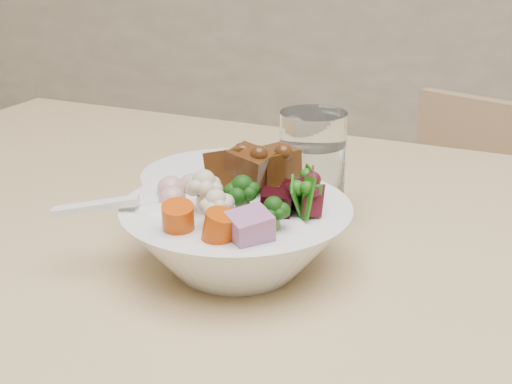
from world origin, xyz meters
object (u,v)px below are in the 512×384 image
chair_far (469,301)px  food_bowl (239,232)px  water_glass (312,172)px  side_bowl (224,199)px

chair_far → food_bowl: 0.80m
chair_far → water_glass: (-0.22, -0.52, 0.41)m
food_bowl → side_bowl: 0.10m
food_bowl → water_glass: 0.13m
food_bowl → water_glass: water_glass is taller
food_bowl → side_bowl: bearing=113.0°
chair_far → side_bowl: bearing=-90.4°
chair_far → water_glass: 0.70m
water_glass → side_bowl: size_ratio=0.70×
water_glass → side_bowl: 0.09m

